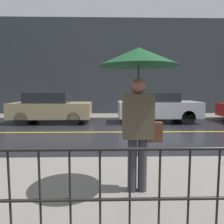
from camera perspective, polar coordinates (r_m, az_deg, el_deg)
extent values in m
plane|color=black|center=(8.72, 6.27, -5.21)|extent=(80.00, 80.00, 0.00)
cube|color=slate|center=(3.97, 16.62, -18.55)|extent=(28.00, 3.05, 0.12)
cube|color=slate|center=(13.23, 3.62, -1.10)|extent=(28.00, 2.14, 0.12)
cube|color=gold|center=(8.72, 6.27, -5.18)|extent=(25.20, 0.12, 0.01)
cube|color=#383D42|center=(14.41, 3.26, 11.52)|extent=(28.00, 0.30, 6.16)
cylinder|color=black|center=(2.52, 26.41, -8.57)|extent=(12.00, 0.04, 0.04)
cylinder|color=black|center=(2.70, 25.85, -19.60)|extent=(12.00, 0.04, 0.04)
cylinder|color=black|center=(2.61, -25.15, -19.31)|extent=(0.02, 0.02, 0.97)
cylinder|color=black|center=(2.51, -18.28, -20.10)|extent=(0.02, 0.02, 0.97)
cylinder|color=black|center=(2.44, -10.87, -20.65)|extent=(0.02, 0.02, 0.97)
cylinder|color=black|center=(2.41, -3.13, -20.88)|extent=(0.02, 0.02, 0.97)
cylinder|color=black|center=(2.42, 4.67, -20.76)|extent=(0.02, 0.02, 0.97)
cylinder|color=black|center=(2.47, 12.26, -20.31)|extent=(0.02, 0.02, 0.97)
cylinder|color=black|center=(2.56, 19.38, -19.58)|extent=(0.02, 0.02, 0.97)
cylinder|color=black|center=(2.68, 25.90, -18.66)|extent=(0.02, 0.02, 0.97)
cylinder|color=#333338|center=(3.46, 5.28, -13.53)|extent=(0.14, 0.14, 0.84)
cylinder|color=#333338|center=(3.48, 7.93, -13.44)|extent=(0.14, 0.14, 0.84)
cube|color=brown|center=(3.29, 6.77, -1.07)|extent=(0.45, 0.27, 0.66)
sphere|color=#AF6652|center=(3.27, 6.86, 6.73)|extent=(0.23, 0.23, 0.23)
cylinder|color=#262628|center=(3.27, 6.85, 5.40)|extent=(0.02, 0.02, 0.74)
cone|color=#144723|center=(3.30, 6.96, 14.17)|extent=(1.18, 1.18, 0.27)
cube|color=brown|center=(3.38, 10.93, -5.13)|extent=(0.24, 0.12, 0.30)
cube|color=tan|center=(11.34, -15.49, 0.48)|extent=(3.91, 1.83, 0.75)
cube|color=#1E2328|center=(11.34, -16.35, 3.65)|extent=(2.03, 1.68, 0.52)
cylinder|color=black|center=(11.94, -8.85, -0.69)|extent=(0.63, 0.22, 0.63)
cylinder|color=black|center=(10.36, -9.99, -1.72)|extent=(0.63, 0.22, 0.63)
cylinder|color=black|center=(12.48, -19.96, -0.69)|extent=(0.63, 0.22, 0.63)
cylinder|color=black|center=(10.99, -22.61, -1.65)|extent=(0.63, 0.22, 0.63)
cube|color=#B2B5BA|center=(11.31, 11.96, 0.73)|extent=(4.02, 1.81, 0.78)
cube|color=#1E2328|center=(11.23, 11.22, 3.84)|extent=(2.09, 1.66, 0.45)
cylinder|color=black|center=(12.44, 16.67, -0.48)|extent=(0.68, 0.22, 0.68)
cylinder|color=black|center=(10.95, 19.24, -1.42)|extent=(0.68, 0.22, 0.68)
cylinder|color=black|center=(11.90, 5.19, -0.54)|extent=(0.68, 0.22, 0.68)
cylinder|color=black|center=(10.34, 6.20, -1.54)|extent=(0.68, 0.22, 0.68)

